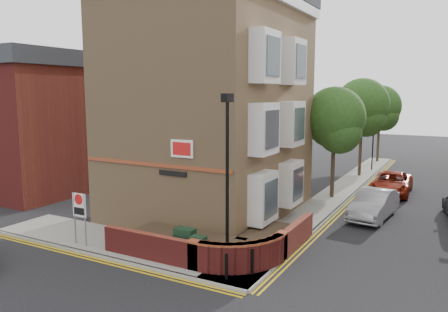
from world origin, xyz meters
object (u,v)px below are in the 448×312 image
utility_cabinet_large (185,243)px  silver_car_near (374,204)px  lamppost (227,182)px  zone_sign (79,209)px

utility_cabinet_large → silver_car_near: 10.93m
utility_cabinet_large → silver_car_near: size_ratio=0.27×
lamppost → utility_cabinet_large: (-1.90, 0.10, -2.62)m
utility_cabinet_large → lamppost: bearing=-3.0°
utility_cabinet_large → silver_car_near: silver_car_near is taller
lamppost → zone_sign: lamppost is taller
zone_sign → silver_car_near: 14.43m
zone_sign → silver_car_near: zone_sign is taller
lamppost → zone_sign: 6.85m
utility_cabinet_large → silver_car_near: bearing=61.0°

